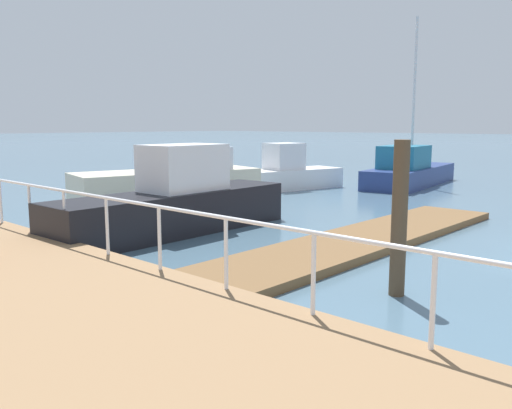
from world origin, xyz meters
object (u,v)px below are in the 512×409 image
object	(u,v)px
moored_boat_0	(290,173)
moored_boat_3	(409,171)
moored_boat_2	(172,182)
moored_boat_4	(176,203)

from	to	relation	value
moored_boat_0	moored_boat_3	distance (m)	5.63
moored_boat_2	moored_boat_3	size ratio (longest dim) A/B	0.91
moored_boat_0	moored_boat_2	xyz separation A→B (m)	(-6.15, 0.40, 0.08)
moored_boat_0	moored_boat_3	size ratio (longest dim) A/B	0.62
moored_boat_2	moored_boat_0	bearing A→B (deg)	-3.71
moored_boat_2	moored_boat_3	bearing A→B (deg)	-18.57
moored_boat_0	moored_boat_4	size ratio (longest dim) A/B	0.68
moored_boat_0	moored_boat_2	distance (m)	6.16
moored_boat_4	moored_boat_0	bearing A→B (deg)	21.91
moored_boat_2	moored_boat_3	world-z (taller)	moored_boat_3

